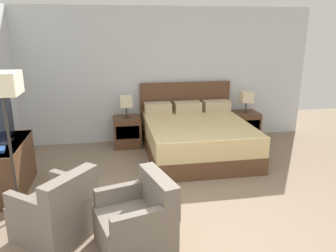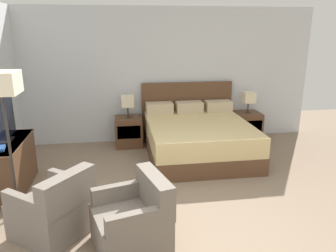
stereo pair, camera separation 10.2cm
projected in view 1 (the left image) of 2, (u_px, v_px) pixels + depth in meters
The scene contains 11 objects.
wall_back at pixel (153, 76), 6.31m from camera, with size 6.24×0.06×2.56m, color silver.
bed at pixel (196, 137), 5.74m from camera, with size 1.79×1.97×1.16m.
nightstand_left at pixel (127, 132), 6.19m from camera, with size 0.50×0.47×0.56m.
nightstand_right at pixel (245, 126), 6.58m from camera, with size 0.50×0.47×0.56m.
table_lamp_left at pixel (126, 102), 6.03m from camera, with size 0.22×0.22×0.41m.
table_lamp_right at pixel (247, 97), 6.42m from camera, with size 0.22×0.22×0.41m.
dresser at pixel (7, 167), 4.41m from camera, with size 0.49×1.14×0.70m.
tv at pixel (1, 120), 4.25m from camera, with size 0.18×0.92×0.63m.
armchair_by_window at pixel (57, 212), 3.47m from camera, with size 0.96×0.96×0.76m.
armchair_companion at pixel (138, 222), 3.28m from camera, with size 0.84×0.84×0.76m.
floor_lamp at pixel (2, 94), 3.51m from camera, with size 0.37×0.37×1.72m.
Camera 1 is at (-0.82, -2.67, 2.15)m, focal length 35.00 mm.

